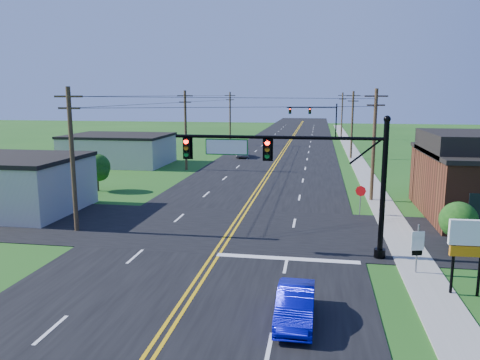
% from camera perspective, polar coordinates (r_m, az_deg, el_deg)
% --- Properties ---
extents(ground, '(260.00, 260.00, 0.00)m').
position_cam_1_polar(ground, '(19.29, -8.18, -15.89)').
color(ground, '#1B4C15').
rests_on(ground, ground).
extents(road_main, '(16.00, 220.00, 0.04)m').
position_cam_1_polar(road_main, '(67.20, 4.86, 3.05)').
color(road_main, black).
rests_on(road_main, ground).
extents(road_cross, '(70.00, 10.00, 0.04)m').
position_cam_1_polar(road_cross, '(30.17, -1.22, -5.97)').
color(road_cross, black).
rests_on(road_cross, ground).
extents(sidewalk, '(2.00, 160.00, 0.08)m').
position_cam_1_polar(sidewalk, '(57.29, 14.54, 1.51)').
color(sidewalk, gray).
rests_on(sidewalk, ground).
extents(signal_mast_main, '(11.30, 0.60, 7.48)m').
position_cam_1_polar(signal_mast_main, '(24.75, 6.90, 1.57)').
color(signal_mast_main, black).
rests_on(signal_mast_main, ground).
extents(signal_mast_far, '(10.98, 0.60, 7.48)m').
position_cam_1_polar(signal_mast_far, '(96.53, 9.06, 7.85)').
color(signal_mast_far, black).
rests_on(signal_mast_far, ground).
extents(cream_bldg_near, '(10.20, 8.20, 4.10)m').
position_cam_1_polar(cream_bldg_near, '(38.37, -26.42, -0.41)').
color(cream_bldg_near, beige).
rests_on(cream_bldg_near, ground).
extents(cream_bldg_far, '(12.20, 9.20, 3.70)m').
position_cam_1_polar(cream_bldg_far, '(60.05, -14.54, 3.65)').
color(cream_bldg_far, beige).
rests_on(cream_bldg_far, ground).
extents(utility_pole_left_a, '(1.80, 0.28, 9.00)m').
position_cam_1_polar(utility_pole_left_a, '(30.61, -19.77, 2.65)').
color(utility_pole_left_a, '#372619').
rests_on(utility_pole_left_a, ground).
extents(utility_pole_left_b, '(1.80, 0.28, 9.00)m').
position_cam_1_polar(utility_pole_left_b, '(53.70, -6.65, 6.23)').
color(utility_pole_left_b, '#372619').
rests_on(utility_pole_left_b, ground).
extents(utility_pole_left_c, '(1.80, 0.28, 9.00)m').
position_cam_1_polar(utility_pole_left_c, '(79.94, -1.22, 7.62)').
color(utility_pole_left_c, '#372619').
rests_on(utility_pole_left_c, ground).
extents(utility_pole_right_a, '(1.80, 0.28, 9.00)m').
position_cam_1_polar(utility_pole_right_a, '(38.87, 16.01, 4.36)').
color(utility_pole_right_a, '#372619').
rests_on(utility_pole_right_a, ground).
extents(utility_pole_right_b, '(1.80, 0.28, 9.00)m').
position_cam_1_polar(utility_pole_right_b, '(64.70, 13.51, 6.70)').
color(utility_pole_right_b, '#372619').
rests_on(utility_pole_right_b, ground).
extents(utility_pole_right_c, '(1.80, 0.28, 9.00)m').
position_cam_1_polar(utility_pole_right_c, '(94.62, 12.33, 7.81)').
color(utility_pole_right_c, '#372619').
rests_on(utility_pole_right_c, ground).
extents(tree_right_back, '(3.00, 3.00, 4.10)m').
position_cam_1_polar(tree_right_back, '(44.13, 23.33, 1.81)').
color(tree_right_back, '#372619').
rests_on(tree_right_back, ground).
extents(shrub_corner, '(2.00, 2.00, 2.86)m').
position_cam_1_polar(shrub_corner, '(27.82, 25.09, -4.48)').
color(shrub_corner, '#372619').
rests_on(shrub_corner, ground).
extents(tree_left, '(2.40, 2.40, 3.37)m').
position_cam_1_polar(tree_left, '(43.54, -17.07, 1.51)').
color(tree_left, '#372619').
rests_on(tree_left, ground).
extents(blue_car, '(1.40, 3.98, 1.31)m').
position_cam_1_polar(blue_car, '(18.37, 6.77, -14.99)').
color(blue_car, '#0709A3').
rests_on(blue_car, ground).
extents(distant_car, '(2.35, 4.64, 1.52)m').
position_cam_1_polar(distant_car, '(64.65, 0.32, 3.46)').
color(distant_car, '#B5B6BB').
rests_on(distant_car, ground).
extents(route_sign, '(0.61, 0.17, 2.47)m').
position_cam_1_polar(route_sign, '(23.98, 20.82, -7.47)').
color(route_sign, slate).
rests_on(route_sign, ground).
extents(stop_sign, '(0.74, 0.30, 2.17)m').
position_cam_1_polar(stop_sign, '(34.27, 14.49, -1.67)').
color(stop_sign, slate).
rests_on(stop_sign, ground).
extents(pylon_sign, '(1.64, 0.28, 3.35)m').
position_cam_1_polar(pylon_sign, '(22.05, 26.09, -6.67)').
color(pylon_sign, black).
rests_on(pylon_sign, ground).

